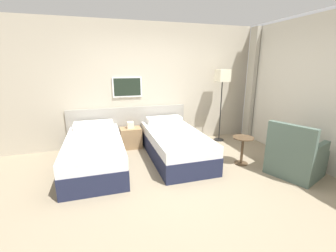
{
  "coord_description": "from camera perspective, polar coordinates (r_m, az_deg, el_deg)",
  "views": [
    {
      "loc": [
        -1.13,
        -3.09,
        1.79
      ],
      "look_at": [
        0.06,
        0.84,
        0.68
      ],
      "focal_mm": 24.0,
      "sensor_mm": 36.0,
      "label": 1
    }
  ],
  "objects": [
    {
      "name": "side_table",
      "position": [
        4.37,
        18.41,
        -4.74
      ],
      "size": [
        0.38,
        0.38,
        0.52
      ],
      "color": "brown",
      "rests_on": "ground_plane"
    },
    {
      "name": "nightstand",
      "position": [
        5.07,
        -9.39,
        -2.87
      ],
      "size": [
        0.45,
        0.35,
        0.59
      ],
      "color": "#9E7A51",
      "rests_on": "ground_plane"
    },
    {
      "name": "wall_headboard",
      "position": [
        5.21,
        -4.78,
        9.75
      ],
      "size": [
        10.0,
        0.1,
        2.7
      ],
      "color": "#B7AD99",
      "rests_on": "ground_plane"
    },
    {
      "name": "floor_lamp",
      "position": [
        5.43,
        13.67,
        11.29
      ],
      "size": [
        0.27,
        0.27,
        1.7
      ],
      "color": "black",
      "rests_on": "ground_plane"
    },
    {
      "name": "ground_plane",
      "position": [
        3.74,
        2.86,
        -13.42
      ],
      "size": [
        16.0,
        16.0,
        0.0
      ],
      "primitive_type": "plane",
      "color": "gray"
    },
    {
      "name": "bed_near_window",
      "position": [
        4.49,
        1.68,
        -4.58
      ],
      "size": [
        0.97,
        2.04,
        0.66
      ],
      "color": "#1E233D",
      "rests_on": "ground_plane"
    },
    {
      "name": "bed_near_door",
      "position": [
        4.28,
        -18.13,
        -6.37
      ],
      "size": [
        0.97,
        2.04,
        0.66
      ],
      "color": "#1E233D",
      "rests_on": "ground_plane"
    },
    {
      "name": "wall_window",
      "position": [
        4.7,
        34.47,
        7.04
      ],
      "size": [
        0.21,
        4.46,
        2.7
      ],
      "color": "white",
      "rests_on": "ground_plane"
    },
    {
      "name": "armchair",
      "position": [
        4.32,
        29.53,
        -7.11
      ],
      "size": [
        0.93,
        0.93,
        0.92
      ],
      "rotation": [
        0.0,
        0.0,
        1.94
      ],
      "color": "#4C6056",
      "rests_on": "ground_plane"
    }
  ]
}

